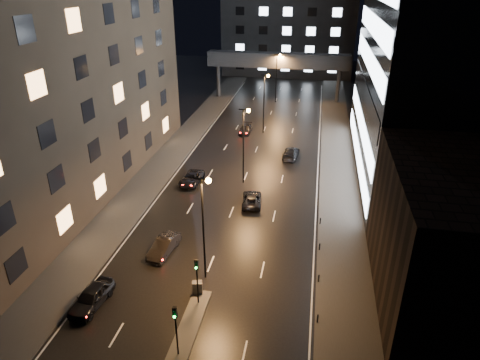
{
  "coord_description": "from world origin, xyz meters",
  "views": [
    {
      "loc": [
        8.77,
        -22.27,
        25.13
      ],
      "look_at": [
        0.92,
        20.53,
        4.0
      ],
      "focal_mm": 32.0,
      "sensor_mm": 36.0,
      "label": 1
    }
  ],
  "objects_px": {
    "car_away_c": "(192,178)",
    "utility_cabinet": "(197,287)",
    "car_away_d": "(246,129)",
    "car_away_b": "(164,246)",
    "car_away_a": "(92,297)",
    "car_toward_b": "(291,153)",
    "car_toward_a": "(252,199)"
  },
  "relations": [
    {
      "from": "car_away_c",
      "to": "car_toward_b",
      "type": "height_order",
      "value": "car_toward_b"
    },
    {
      "from": "car_away_d",
      "to": "utility_cabinet",
      "type": "height_order",
      "value": "car_away_d"
    },
    {
      "from": "car_away_a",
      "to": "car_away_d",
      "type": "relative_size",
      "value": 1.06
    },
    {
      "from": "car_away_a",
      "to": "car_toward_b",
      "type": "relative_size",
      "value": 0.94
    },
    {
      "from": "car_away_b",
      "to": "car_away_c",
      "type": "xyz_separation_m",
      "value": [
        -1.71,
        15.59,
        -0.08
      ]
    },
    {
      "from": "car_away_a",
      "to": "car_away_c",
      "type": "relative_size",
      "value": 0.97
    },
    {
      "from": "utility_cabinet",
      "to": "car_away_d",
      "type": "bearing_deg",
      "value": 79.74
    },
    {
      "from": "car_away_d",
      "to": "utility_cabinet",
      "type": "distance_m",
      "value": 41.67
    },
    {
      "from": "car_away_d",
      "to": "car_away_b",
      "type": "bearing_deg",
      "value": -91.39
    },
    {
      "from": "car_toward_a",
      "to": "car_away_b",
      "type": "bearing_deg",
      "value": 51.56
    },
    {
      "from": "car_away_a",
      "to": "car_toward_b",
      "type": "height_order",
      "value": "car_away_a"
    },
    {
      "from": "car_away_b",
      "to": "utility_cabinet",
      "type": "bearing_deg",
      "value": -39.62
    },
    {
      "from": "car_away_c",
      "to": "car_toward_b",
      "type": "bearing_deg",
      "value": 45.95
    },
    {
      "from": "car_away_d",
      "to": "utility_cabinet",
      "type": "relative_size",
      "value": 4.18
    },
    {
      "from": "car_away_c",
      "to": "car_toward_b",
      "type": "xyz_separation_m",
      "value": [
        12.27,
        11.11,
        0.06
      ]
    },
    {
      "from": "car_away_b",
      "to": "car_away_d",
      "type": "xyz_separation_m",
      "value": [
        1.98,
        36.32,
        -0.11
      ]
    },
    {
      "from": "car_away_b",
      "to": "car_away_c",
      "type": "relative_size",
      "value": 0.94
    },
    {
      "from": "car_toward_a",
      "to": "car_toward_b",
      "type": "relative_size",
      "value": 0.92
    },
    {
      "from": "car_toward_b",
      "to": "car_away_a",
      "type": "bearing_deg",
      "value": 72.64
    },
    {
      "from": "car_away_a",
      "to": "utility_cabinet",
      "type": "bearing_deg",
      "value": 25.59
    },
    {
      "from": "car_away_a",
      "to": "car_away_b",
      "type": "relative_size",
      "value": 1.03
    },
    {
      "from": "car_away_d",
      "to": "car_toward_b",
      "type": "height_order",
      "value": "car_toward_b"
    },
    {
      "from": "car_away_a",
      "to": "car_toward_b",
      "type": "distance_m",
      "value": 37.59
    },
    {
      "from": "car_toward_a",
      "to": "utility_cabinet",
      "type": "distance_m",
      "value": 16.8
    },
    {
      "from": "car_away_a",
      "to": "car_away_c",
      "type": "distance_m",
      "value": 23.85
    },
    {
      "from": "car_away_c",
      "to": "utility_cabinet",
      "type": "height_order",
      "value": "car_away_c"
    },
    {
      "from": "car_away_d",
      "to": "car_toward_b",
      "type": "relative_size",
      "value": 0.89
    },
    {
      "from": "car_away_c",
      "to": "car_toward_a",
      "type": "bearing_deg",
      "value": -21.84
    },
    {
      "from": "car_toward_b",
      "to": "utility_cabinet",
      "type": "relative_size",
      "value": 4.71
    },
    {
      "from": "car_away_b",
      "to": "car_away_c",
      "type": "distance_m",
      "value": 15.68
    },
    {
      "from": "car_away_a",
      "to": "car_toward_b",
      "type": "bearing_deg",
      "value": 74.23
    },
    {
      "from": "car_away_b",
      "to": "car_toward_a",
      "type": "distance_m",
      "value": 13.39
    }
  ]
}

